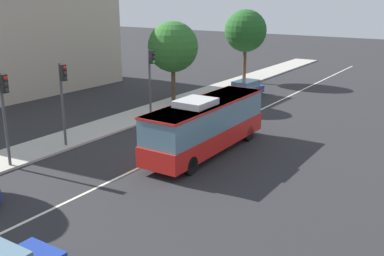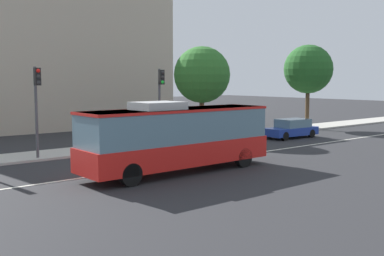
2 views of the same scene
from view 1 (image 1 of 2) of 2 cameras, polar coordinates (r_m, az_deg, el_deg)
The scene contains 10 objects.
ground_plane at distance 28.91m, azimuth 0.51°, elevation -1.61°, with size 160.00×160.00×0.00m, color #28282B.
sidewalk_kerb at distance 33.06m, azimuth -9.70°, elevation 0.61°, with size 80.00×3.16×0.14m, color #B2ADA3.
lane_centre_line at distance 28.91m, azimuth 0.51°, elevation -1.60°, with size 76.00×0.16×0.01m, color silver.
transit_bus at distance 26.25m, azimuth 1.84°, elevation 0.61°, with size 10.02×2.59×3.46m.
sedan_blue_ahead at distance 41.70m, azimuth 6.73°, elevation 4.97°, with size 4.58×2.02×1.46m.
traffic_light_near_corner at distance 33.63m, azimuth -5.24°, elevation 7.16°, with size 0.34×0.62×5.20m.
traffic_light_mid_block at distance 27.76m, azimuth -16.08°, elevation 4.58°, with size 0.33×0.62×5.20m.
traffic_light_far_corner at distance 25.34m, azimuth -22.74°, elevation 2.83°, with size 0.34×0.62×5.20m.
street_tree_kerbside_left at distance 48.27m, azimuth 6.83°, elevation 12.17°, with size 4.41×4.41×7.65m.
street_tree_kerbside_centre at distance 38.22m, azimuth -2.44°, elevation 10.28°, with size 4.25×4.25×6.99m.
Camera 1 is at (-23.04, -14.96, 9.01)m, focal length 41.90 mm.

